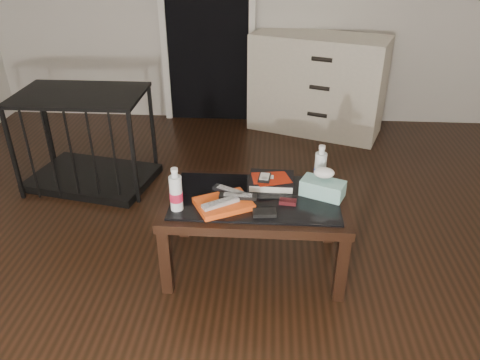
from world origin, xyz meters
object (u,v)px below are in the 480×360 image
object	(u,v)px
dresser	(317,84)
water_bottle_left	(176,189)
coffee_table	(255,207)
water_bottle_right	(320,165)
pet_crate	(89,154)
tissue_box	(323,188)
textbook	(271,181)

from	to	relation	value
dresser	water_bottle_left	distance (m)	2.41
coffee_table	dresser	xyz separation A→B (m)	(0.49, 2.08, 0.05)
dresser	water_bottle_right	xyz separation A→B (m)	(-0.14, -1.91, 0.13)
coffee_table	pet_crate	distance (m)	1.59
water_bottle_right	tissue_box	xyz separation A→B (m)	(0.01, -0.13, -0.07)
textbook	water_bottle_right	distance (m)	0.29
water_bottle_left	tissue_box	size ratio (longest dim) A/B	1.03
tissue_box	dresser	bearing A→B (deg)	109.65
dresser	water_bottle_right	world-z (taller)	dresser
coffee_table	water_bottle_right	bearing A→B (deg)	25.45
dresser	pet_crate	bearing A→B (deg)	-126.71
dresser	pet_crate	xyz separation A→B (m)	(-1.78, -1.16, -0.22)
textbook	coffee_table	bearing A→B (deg)	-120.07
textbook	tissue_box	bearing A→B (deg)	-18.65
pet_crate	water_bottle_left	size ratio (longest dim) A/B	4.19
coffee_table	water_bottle_left	distance (m)	0.47
textbook	dresser	bearing A→B (deg)	79.74
pet_crate	textbook	size ratio (longest dim) A/B	3.99
water_bottle_left	tissue_box	xyz separation A→B (m)	(0.77, 0.19, -0.07)
coffee_table	tissue_box	xyz separation A→B (m)	(0.36, 0.04, 0.11)
coffee_table	dresser	bearing A→B (deg)	76.65
pet_crate	coffee_table	bearing A→B (deg)	-24.43
coffee_table	pet_crate	xyz separation A→B (m)	(-1.29, 0.92, -0.17)
pet_crate	tissue_box	xyz separation A→B (m)	(1.65, -0.88, 0.28)
textbook	water_bottle_left	distance (m)	0.58
textbook	water_bottle_left	size ratio (longest dim) A/B	1.05
coffee_table	water_bottle_right	size ratio (longest dim) A/B	4.20
coffee_table	water_bottle_left	bearing A→B (deg)	-159.38
dresser	water_bottle_right	bearing A→B (deg)	-73.92
coffee_table	tissue_box	world-z (taller)	tissue_box
pet_crate	water_bottle_left	xyz separation A→B (m)	(0.89, -1.07, 0.35)
textbook	tissue_box	xyz separation A→B (m)	(0.28, -0.10, 0.02)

